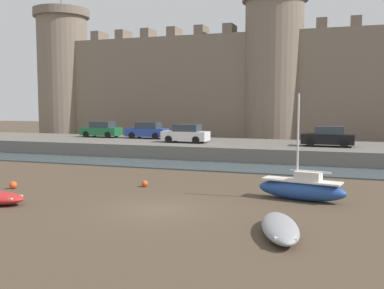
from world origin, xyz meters
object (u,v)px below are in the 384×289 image
Objects in this scene: mooring_buoy_near_shore at (145,184)px; car_quay_centre_east at (147,131)px; car_quay_east at (328,137)px; car_quay_centre_west at (186,134)px; car_quay_west at (101,130)px; mooring_buoy_mid_mud at (13,185)px; sailboat_foreground_centre at (302,188)px; rowboat_midflat_right at (280,227)px.

car_quay_centre_east is (-8.07, 17.84, 1.80)m from mooring_buoy_near_shore.
car_quay_east is 1.00× the size of car_quay_centre_west.
mooring_buoy_mid_mud is at bearing -72.18° from car_quay_west.
sailboat_foreground_centre reaches higher than mooring_buoy_near_shore.
rowboat_midflat_right is 1.00× the size of car_quay_centre_west.
sailboat_foreground_centre reaches higher than mooring_buoy_mid_mud.
mooring_buoy_near_shore is 0.09× the size of car_quay_west.
car_quay_west reaches higher than mooring_buoy_near_shore.
sailboat_foreground_centre is 15.77m from car_quay_east.
mooring_buoy_mid_mud is 1.13× the size of mooring_buoy_near_shore.
mooring_buoy_mid_mud is 0.10× the size of car_quay_east.
car_quay_east is (0.56, 15.69, 1.39)m from sailboat_foreground_centre.
car_quay_west is at bearing 172.95° from car_quay_east.
car_quay_east is at bearing 48.54° from mooring_buoy_mid_mud.
rowboat_midflat_right reaches higher than mooring_buoy_near_shore.
mooring_buoy_mid_mud is 0.10× the size of car_quay_west.
mooring_buoy_near_shore is at bearing -121.60° from car_quay_east.
sailboat_foreground_centre is at bearing 88.62° from rowboat_midflat_right.
car_quay_centre_east is (5.15, 0.07, 0.00)m from car_quay_west.
sailboat_foreground_centre is 15.40m from mooring_buoy_mid_mud.
rowboat_midflat_right is at bearing -48.65° from car_quay_west.
car_quay_east is at bearing -7.05° from car_quay_west.
car_quay_centre_west is at bearing 126.87° from sailboat_foreground_centre.
mooring_buoy_mid_mud is at bearing -85.88° from car_quay_centre_east.
car_quay_east and car_quay_west have the same top height.
mooring_buoy_near_shore is 22.22m from car_quay_west.
rowboat_midflat_right is at bearing -62.22° from car_quay_centre_west.
car_quay_west is (-21.73, 24.69, 1.68)m from rowboat_midflat_right.
car_quay_centre_east is at bearing 0.76° from car_quay_west.
car_quay_centre_east is (-1.49, 20.73, 1.78)m from mooring_buoy_mid_mud.
car_quay_centre_west is (-12.08, -0.34, 0.00)m from car_quay_east.
sailboat_foreground_centre is 19.24m from car_quay_centre_west.
car_quay_west and car_quay_centre_west have the same top height.
mooring_buoy_near_shore is 0.09× the size of car_quay_centre_west.
sailboat_foreground_centre is 28.67m from car_quay_west.
mooring_buoy_mid_mud is at bearing 165.06° from rowboat_midflat_right.
sailboat_foreground_centre is (0.15, 6.22, 0.29)m from rowboat_midflat_right.
sailboat_foreground_centre reaches higher than car_quay_centre_east.
rowboat_midflat_right is 29.85m from car_quay_centre_east.
rowboat_midflat_right is 0.80× the size of sailboat_foreground_centre.
sailboat_foreground_centre is at bearing -47.93° from car_quay_centre_east.
rowboat_midflat_right is 24.44m from car_quay_centre_west.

